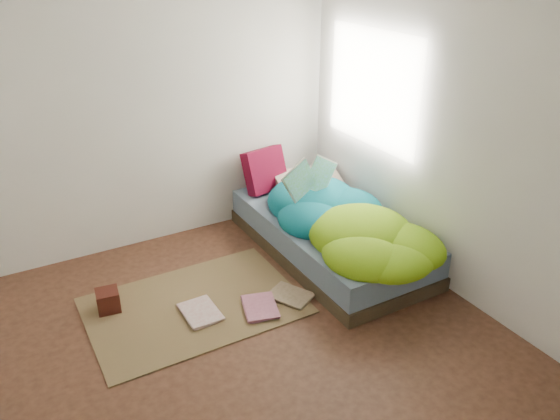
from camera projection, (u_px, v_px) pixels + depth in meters
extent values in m
cube|color=#3F2418|center=(243.00, 340.00, 3.88)|extent=(3.50, 3.50, 0.00)
cube|color=silver|center=(148.00, 104.00, 4.67)|extent=(3.50, 0.04, 2.60)
cube|color=silver|center=(449.00, 332.00, 1.94)|extent=(3.50, 0.04, 2.60)
cube|color=silver|center=(448.00, 127.00, 4.08)|extent=(0.04, 3.50, 2.60)
cube|color=white|center=(372.00, 89.00, 4.73)|extent=(0.01, 1.00, 1.20)
cube|color=#31271B|center=(328.00, 246.00, 4.96)|extent=(1.00, 2.00, 0.12)
cube|color=slate|center=(329.00, 230.00, 4.88)|extent=(0.98, 1.96, 0.22)
cube|color=brown|center=(195.00, 305.00, 4.24)|extent=(1.60, 1.10, 0.01)
cube|color=beige|center=(308.00, 183.00, 5.36)|extent=(0.71, 0.54, 0.14)
cube|color=#4A0419|center=(265.00, 170.00, 5.30)|extent=(0.44, 0.20, 0.42)
cube|color=#38190C|center=(108.00, 300.00, 4.15)|extent=(0.19, 0.19, 0.17)
imported|color=silver|center=(185.00, 317.00, 4.07)|extent=(0.26, 0.35, 0.03)
imported|color=#B86A87|center=(244.00, 310.00, 4.16)|extent=(0.34, 0.40, 0.03)
imported|color=#9F8569|center=(282.00, 303.00, 4.23)|extent=(0.37, 0.41, 0.03)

